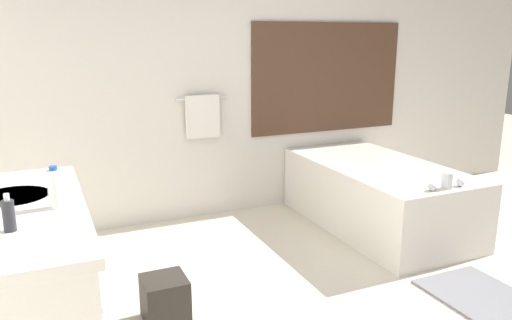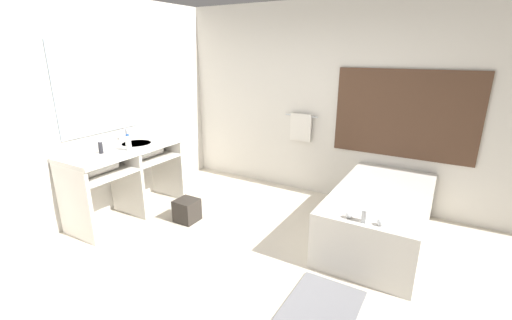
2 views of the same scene
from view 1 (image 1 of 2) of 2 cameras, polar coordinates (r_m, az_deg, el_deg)
name	(u,v)px [view 1 (image 1 of 2)]	position (r m, az deg, el deg)	size (l,w,h in m)	color
wall_back_with_blinds	(233,75)	(4.79, -2.62, 9.69)	(7.40, 0.13, 2.70)	silver
vanity_counter	(18,255)	(2.72, -25.55, -9.76)	(0.66, 1.46, 0.91)	silver
bathtub	(377,192)	(4.67, 13.69, -3.59)	(0.96, 1.82, 0.71)	silver
water_bottle_1	(55,188)	(2.52, -21.99, -3.02)	(0.07, 0.07, 0.20)	silver
soap_dispenser	(9,215)	(2.31, -26.42, -5.66)	(0.05, 0.05, 0.16)	#28282D
waste_bin	(165,299)	(3.21, -10.36, -15.39)	(0.26, 0.26, 0.28)	#2D2823
bath_mat	(484,298)	(3.77, 24.64, -14.15)	(0.57, 0.77, 0.02)	slate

